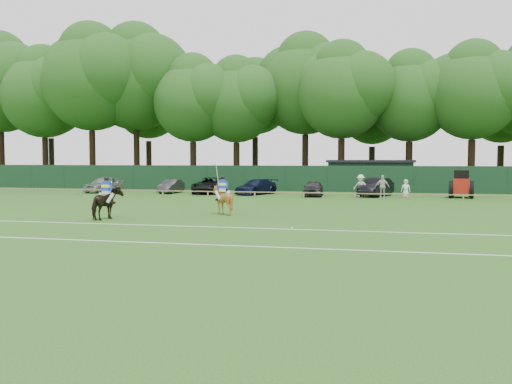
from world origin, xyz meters
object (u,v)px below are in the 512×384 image
(sedan_silver, at_px, (104,184))
(sedan_grey, at_px, (171,186))
(horse_chestnut, at_px, (223,200))
(suv_black, at_px, (209,185))
(spectator_mid, at_px, (382,187))
(spectator_right, at_px, (406,189))
(horse_dark, at_px, (107,203))
(hatch_grey, at_px, (313,188))
(estate_black, at_px, (376,187))
(polo_ball, at_px, (292,228))
(tractor, at_px, (461,185))
(utility_shed, at_px, (370,175))
(spectator_left, at_px, (361,186))
(sedan_navy, at_px, (256,187))

(sedan_silver, distance_m, sedan_grey, 6.61)
(horse_chestnut, distance_m, suv_black, 18.82)
(suv_black, xyz_separation_m, spectator_mid, (15.30, -2.66, 0.20))
(sedan_silver, distance_m, spectator_right, 27.42)
(horse_dark, xyz_separation_m, spectator_mid, (14.05, 18.77, 0.08))
(sedan_grey, relative_size, spectator_mid, 2.03)
(sedan_grey, bearing_deg, hatch_grey, -4.99)
(horse_dark, height_order, estate_black, horse_dark)
(sedan_silver, height_order, polo_ball, sedan_silver)
(suv_black, height_order, tractor, tractor)
(estate_black, bearing_deg, utility_shed, 113.85)
(spectator_right, bearing_deg, utility_shed, 109.90)
(spectator_mid, distance_m, spectator_right, 2.05)
(sedan_grey, height_order, utility_shed, utility_shed)
(estate_black, xyz_separation_m, tractor, (6.72, -0.38, 0.29))
(estate_black, distance_m, tractor, 6.74)
(spectator_left, relative_size, spectator_right, 1.25)
(suv_black, bearing_deg, hatch_grey, -12.59)
(sedan_silver, bearing_deg, estate_black, 13.58)
(spectator_right, distance_m, polo_ball, 22.00)
(sedan_grey, relative_size, estate_black, 0.80)
(polo_ball, bearing_deg, utility_shed, 84.46)
(sedan_silver, bearing_deg, sedan_navy, 14.00)
(sedan_navy, height_order, hatch_grey, sedan_navy)
(suv_black, xyz_separation_m, sedan_navy, (4.44, -0.41, -0.06))
(tractor, bearing_deg, utility_shed, 138.60)
(horse_chestnut, xyz_separation_m, utility_shed, (7.79, 25.48, 0.71))
(sedan_grey, relative_size, utility_shed, 0.45)
(horse_dark, relative_size, suv_black, 0.38)
(spectator_mid, height_order, utility_shed, utility_shed)
(horse_chestnut, xyz_separation_m, hatch_grey, (3.23, 16.26, -0.16))
(horse_dark, distance_m, tractor, 28.88)
(suv_black, height_order, utility_shed, utility_shed)
(horse_dark, distance_m, estate_black, 24.95)
(horse_dark, bearing_deg, hatch_grey, -108.50)
(sedan_silver, height_order, tractor, tractor)
(hatch_grey, xyz_separation_m, spectator_left, (3.93, -0.33, 0.26))
(spectator_right, bearing_deg, tractor, 14.68)
(spectator_left, bearing_deg, estate_black, 60.45)
(sedan_grey, xyz_separation_m, utility_shed, (17.84, 8.00, 0.92))
(sedan_silver, relative_size, suv_black, 0.83)
(horse_dark, height_order, hatch_grey, horse_dark)
(spectator_mid, distance_m, utility_shed, 10.51)
(sedan_grey, xyz_separation_m, sedan_navy, (8.08, -0.19, 0.05))
(hatch_grey, bearing_deg, sedan_navy, 165.45)
(horse_dark, bearing_deg, spectator_left, -117.80)
(horse_dark, distance_m, spectator_left, 23.21)
(suv_black, relative_size, tractor, 1.82)
(utility_shed, bearing_deg, tractor, -49.75)
(estate_black, bearing_deg, horse_dark, -103.14)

